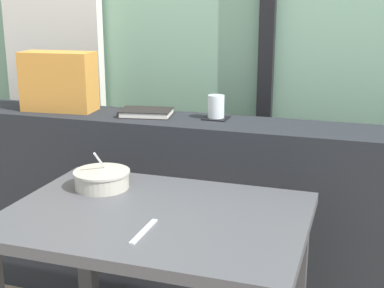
{
  "coord_description": "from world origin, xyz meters",
  "views": [
    {
      "loc": [
        0.6,
        -1.49,
        1.32
      ],
      "look_at": [
        -0.01,
        0.38,
        0.79
      ],
      "focal_mm": 49.74,
      "sensor_mm": 36.0,
      "label": 1
    }
  ],
  "objects_px": {
    "coaster_square": "(216,118)",
    "throw_pillow": "(59,81)",
    "breakfast_table": "(156,248)",
    "closed_book": "(146,113)",
    "juice_glass": "(216,107)",
    "soup_bowl": "(102,179)",
    "fork_utensil": "(144,231)"
  },
  "relations": [
    {
      "from": "coaster_square",
      "to": "throw_pillow",
      "type": "bearing_deg",
      "value": -176.05
    },
    {
      "from": "breakfast_table",
      "to": "closed_book",
      "type": "distance_m",
      "value": 0.76
    },
    {
      "from": "closed_book",
      "to": "throw_pillow",
      "type": "height_order",
      "value": "throw_pillow"
    },
    {
      "from": "coaster_square",
      "to": "juice_glass",
      "type": "xyz_separation_m",
      "value": [
        0.0,
        0.0,
        0.05
      ]
    },
    {
      "from": "throw_pillow",
      "to": "soup_bowl",
      "type": "xyz_separation_m",
      "value": [
        0.45,
        -0.47,
        -0.25
      ]
    },
    {
      "from": "closed_book",
      "to": "throw_pillow",
      "type": "bearing_deg",
      "value": -178.08
    },
    {
      "from": "breakfast_table",
      "to": "soup_bowl",
      "type": "relative_size",
      "value": 4.73
    },
    {
      "from": "closed_book",
      "to": "soup_bowl",
      "type": "xyz_separation_m",
      "value": [
        0.04,
        -0.49,
        -0.14
      ]
    },
    {
      "from": "juice_glass",
      "to": "throw_pillow",
      "type": "height_order",
      "value": "throw_pillow"
    },
    {
      "from": "fork_utensil",
      "to": "soup_bowl",
      "type": "bearing_deg",
      "value": 134.0
    },
    {
      "from": "throw_pillow",
      "to": "fork_utensil",
      "type": "relative_size",
      "value": 1.88
    },
    {
      "from": "coaster_square",
      "to": "juice_glass",
      "type": "height_order",
      "value": "juice_glass"
    },
    {
      "from": "juice_glass",
      "to": "soup_bowl",
      "type": "xyz_separation_m",
      "value": [
        -0.26,
        -0.52,
        -0.17
      ]
    },
    {
      "from": "breakfast_table",
      "to": "juice_glass",
      "type": "relative_size",
      "value": 9.85
    },
    {
      "from": "closed_book",
      "to": "throw_pillow",
      "type": "xyz_separation_m",
      "value": [
        -0.41,
        -0.01,
        0.12
      ]
    },
    {
      "from": "breakfast_table",
      "to": "coaster_square",
      "type": "height_order",
      "value": "coaster_square"
    },
    {
      "from": "coaster_square",
      "to": "throw_pillow",
      "type": "relative_size",
      "value": 0.31
    },
    {
      "from": "closed_book",
      "to": "soup_bowl",
      "type": "bearing_deg",
      "value": -85.71
    },
    {
      "from": "coaster_square",
      "to": "closed_book",
      "type": "height_order",
      "value": "closed_book"
    },
    {
      "from": "soup_bowl",
      "to": "throw_pillow",
      "type": "bearing_deg",
      "value": 133.39
    },
    {
      "from": "juice_glass",
      "to": "closed_book",
      "type": "relative_size",
      "value": 0.39
    },
    {
      "from": "coaster_square",
      "to": "soup_bowl",
      "type": "height_order",
      "value": "coaster_square"
    },
    {
      "from": "closed_book",
      "to": "coaster_square",
      "type": "bearing_deg",
      "value": 6.68
    },
    {
      "from": "soup_bowl",
      "to": "fork_utensil",
      "type": "relative_size",
      "value": 1.16
    },
    {
      "from": "breakfast_table",
      "to": "closed_book",
      "type": "bearing_deg",
      "value": 115.08
    },
    {
      "from": "coaster_square",
      "to": "juice_glass",
      "type": "relative_size",
      "value": 1.06
    },
    {
      "from": "closed_book",
      "to": "throw_pillow",
      "type": "distance_m",
      "value": 0.43
    },
    {
      "from": "closed_book",
      "to": "fork_utensil",
      "type": "xyz_separation_m",
      "value": [
        0.32,
        -0.78,
        -0.17
      ]
    },
    {
      "from": "breakfast_table",
      "to": "fork_utensil",
      "type": "relative_size",
      "value": 5.46
    },
    {
      "from": "breakfast_table",
      "to": "fork_utensil",
      "type": "xyz_separation_m",
      "value": [
        0.02,
        -0.15,
        0.12
      ]
    },
    {
      "from": "breakfast_table",
      "to": "closed_book",
      "type": "xyz_separation_m",
      "value": [
        -0.3,
        0.63,
        0.29
      ]
    },
    {
      "from": "coaster_square",
      "to": "soup_bowl",
      "type": "distance_m",
      "value": 0.6
    }
  ]
}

